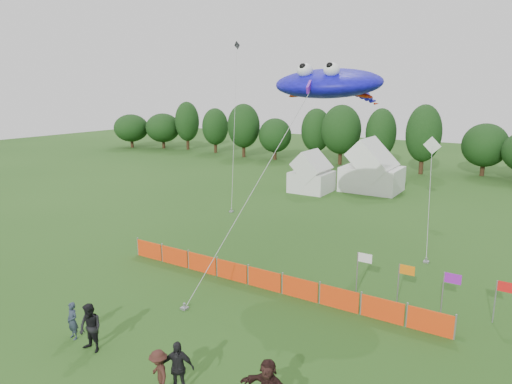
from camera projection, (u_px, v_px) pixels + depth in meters
The scene contains 13 objects.
ground at pixel (171, 355), 17.24m from camera, with size 160.00×160.00×0.00m, color #234C16.
treeline at pixel (449, 139), 52.47m from camera, with size 104.57×8.78×8.36m.
tent_left at pixel (312, 175), 44.39m from camera, with size 3.67×3.67×3.24m.
tent_right at pixel (372, 171), 44.65m from camera, with size 5.55×4.44×3.92m.
barrier_fence at pixel (264, 279), 22.90m from camera, with size 17.90×0.06×1.00m.
flag_row at pixel (472, 291), 19.54m from camera, with size 10.73×0.76×2.19m.
spectator_a at pixel (73, 321), 18.27m from camera, with size 0.56×0.37×1.54m, color #273141.
spectator_b at pixel (90, 328), 17.33m from camera, with size 0.94×0.73×1.92m, color black.
spectator_c at pixel (159, 374), 14.76m from camera, with size 1.07×0.62×1.66m, color #3A1D17.
spectator_d at pixel (177, 368), 14.90m from camera, with size 1.11×0.46×1.89m, color black.
stingray_kite at pixel (332, 84), 25.55m from camera, with size 6.17×17.92×11.26m.
small_kite_white at pixel (431, 167), 33.16m from camera, with size 3.18×10.96×6.30m.
small_kite_dark at pixel (235, 110), 42.22m from camera, with size 7.04×10.66×14.57m.
Camera 1 is at (10.99, -11.32, 9.85)m, focal length 32.00 mm.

